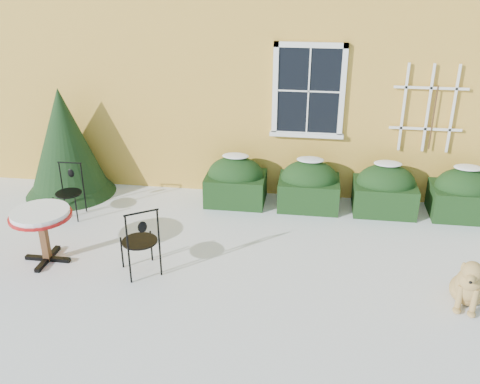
% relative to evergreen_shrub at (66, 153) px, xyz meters
% --- Properties ---
extents(ground, '(80.00, 80.00, 0.00)m').
position_rel_evergreen_shrub_xyz_m(ground, '(3.42, -2.50, -0.80)').
color(ground, white).
rests_on(ground, ground).
extents(hedge_row, '(4.95, 0.80, 0.91)m').
position_rel_evergreen_shrub_xyz_m(hedge_row, '(5.07, 0.05, -0.40)').
color(hedge_row, black).
rests_on(hedge_row, ground).
extents(evergreen_shrub, '(1.65, 1.65, 1.99)m').
position_rel_evergreen_shrub_xyz_m(evergreen_shrub, '(0.00, 0.00, 0.00)').
color(evergreen_shrub, black).
rests_on(evergreen_shrub, ground).
extents(bistro_table, '(0.88, 0.88, 0.81)m').
position_rel_evergreen_shrub_xyz_m(bistro_table, '(0.69, -2.35, -0.12)').
color(bistro_table, black).
rests_on(bistro_table, ground).
extents(patio_chair_near, '(0.64, 0.63, 1.04)m').
position_rel_evergreen_shrub_xyz_m(patio_chair_near, '(2.17, -2.46, -0.28)').
color(patio_chair_near, black).
rests_on(patio_chair_near, ground).
extents(patio_chair_far, '(0.44, 0.44, 0.92)m').
position_rel_evergreen_shrub_xyz_m(patio_chair_far, '(0.41, -0.88, -0.34)').
color(patio_chair_far, black).
rests_on(patio_chair_far, ground).
extents(dog, '(0.60, 0.79, 0.74)m').
position_rel_evergreen_shrub_xyz_m(dog, '(6.51, -2.61, -0.50)').
color(dog, tan).
rests_on(dog, ground).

